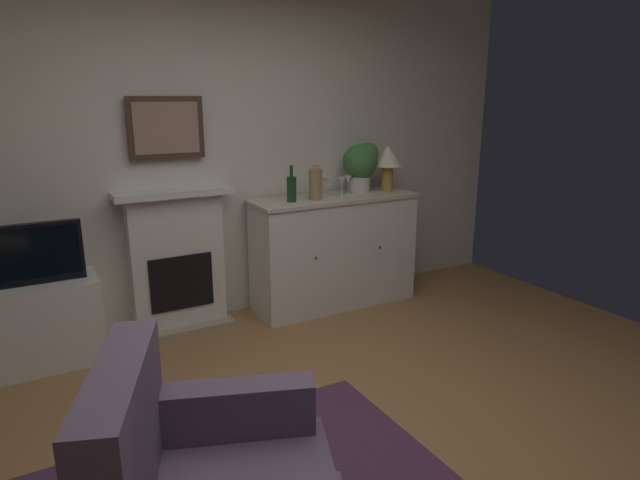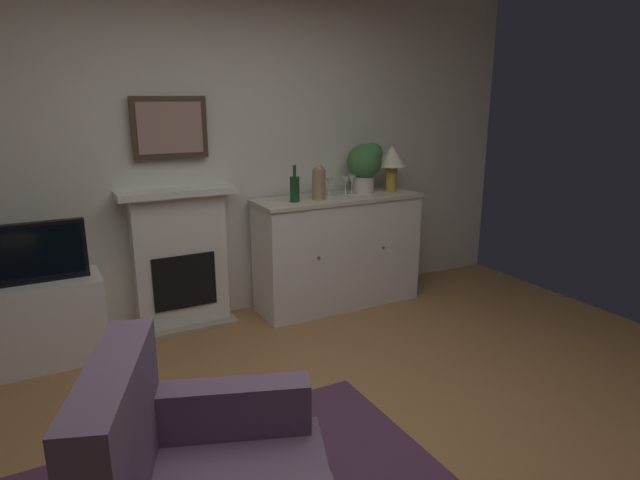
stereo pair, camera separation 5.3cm
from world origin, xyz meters
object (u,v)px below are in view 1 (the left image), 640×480
Objects in this scene: fireplace_unit at (177,260)px; sideboard_cabinet at (334,251)px; vase_decorative at (316,183)px; tv_set at (31,254)px; wine_glass_right at (348,180)px; framed_picture at (166,128)px; potted_plant_small at (361,163)px; tv_cabinet at (41,324)px; wine_glass_center at (342,182)px; wine_bottle at (292,188)px; table_lamp at (388,159)px; wine_glass_left at (326,182)px.

fireplace_unit is 1.32m from sideboard_cabinet.
vase_decorative is 2.09m from tv_set.
fireplace_unit is 6.67× the size of wine_glass_right.
framed_picture is 1.64m from potted_plant_small.
tv_cabinet is at bearing -179.65° from wine_glass_right.
potted_plant_small is at bearing 1.19° from tv_set.
fireplace_unit is at bearing 170.52° from wine_glass_center.
fireplace_unit is at bearing 168.25° from vase_decorative.
vase_decorative is 0.45× the size of tv_set.
fireplace_unit is 1.73m from potted_plant_small.
potted_plant_small is (0.71, 0.08, 0.15)m from wine_bottle.
table_lamp is at bearing 3.83° from vase_decorative.
wine_glass_left is (-0.07, 0.03, 0.60)m from sideboard_cabinet.
wine_glass_left is 0.27× the size of tv_set.
table_lamp is 2.85m from tv_set.
fireplace_unit is at bearing 172.26° from sideboard_cabinet.
sideboard_cabinet is 0.60m from wine_glass_left.
wine_glass_center is at bearing -9.48° from fireplace_unit.
tv_cabinet is at bearing 90.00° from tv_set.
tv_set reaches higher than sideboard_cabinet.
sideboard_cabinet is 0.60m from wine_glass_center.
wine_glass_right is (0.22, -0.00, 0.00)m from wine_glass_left.
wine_glass_center is (1.34, -0.22, 0.53)m from fireplace_unit.
table_lamp is at bearing 2.37° from wine_bottle.
framed_picture is at bearing 90.00° from fireplace_unit.
wine_bottle is 1.76× the size of wine_glass_left.
framed_picture is 1.26m from tv_set.
potted_plant_small reaches higher than tv_set.
wine_bottle is 0.67× the size of potted_plant_small.
tv_set is (-2.32, 0.04, -0.29)m from wine_glass_center.
wine_glass_left and wine_glass_center have the same top height.
wine_glass_left is (1.23, -0.19, -0.47)m from framed_picture.
tv_cabinet is (-2.81, 0.01, -0.94)m from table_lamp.
wine_glass_right is at bearing 34.96° from wine_glass_center.
framed_picture is at bearing 170.32° from sideboard_cabinet.
tv_cabinet is (-0.97, -0.16, -0.26)m from fireplace_unit.
tv_cabinet is at bearing 179.62° from sideboard_cabinet.
potted_plant_small is (0.14, 0.02, 0.13)m from wine_glass_right.
table_lamp is 0.63m from wine_glass_left.
wine_glass_center reaches higher than fireplace_unit.
wine_glass_left is 1.00× the size of wine_glass_center.
tv_cabinet is (-2.28, 0.02, -0.19)m from sideboard_cabinet.
potted_plant_small is (1.59, -0.18, -0.33)m from framed_picture.
wine_bottle is 1.76× the size of wine_glass_center.
wine_glass_left is 0.59× the size of vase_decorative.
wine_bottle is at bearing -173.21° from potted_plant_small.
table_lamp reaches higher than vase_decorative.
fireplace_unit is at bearing 175.27° from potted_plant_small.
wine_glass_left is 0.22× the size of tv_cabinet.
vase_decorative is at bearing -2.84° from wine_bottle.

